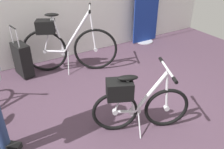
{
  "coord_description": "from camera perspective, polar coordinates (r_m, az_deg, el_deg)",
  "views": [
    {
      "loc": [
        -1.15,
        -1.84,
        1.94
      ],
      "look_at": [
        0.09,
        0.25,
        0.55
      ],
      "focal_mm": 37.89,
      "sensor_mm": 36.0,
      "label": 1
    }
  ],
  "objects": [
    {
      "name": "ground_plane",
      "position": [
        2.91,
        1.04,
        -12.01
      ],
      "size": [
        7.03,
        7.03,
        0.0
      ],
      "primitive_type": "plane",
      "color": "#473342"
    },
    {
      "name": "floor_banner_stand",
      "position": [
        5.05,
        8.31,
        14.76
      ],
      "size": [
        0.6,
        0.36,
        1.48
      ],
      "color": "#B7B7BC",
      "rests_on": "ground_plane"
    },
    {
      "name": "folding_bike_foreground",
      "position": [
        2.64,
        5.56,
        -6.56
      ],
      "size": [
        1.03,
        0.6,
        0.79
      ],
      "color": "black",
      "rests_on": "ground_plane"
    },
    {
      "name": "display_bike_right",
      "position": [
        3.91,
        -11.12,
        7.19
      ],
      "size": [
        1.4,
        0.76,
        1.07
      ],
      "color": "black",
      "rests_on": "ground_plane"
    },
    {
      "name": "rolling_suitcase",
      "position": [
        4.02,
        -20.81,
        3.43
      ],
      "size": [
        0.25,
        0.39,
        0.83
      ],
      "color": "black",
      "rests_on": "ground_plane"
    }
  ]
}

